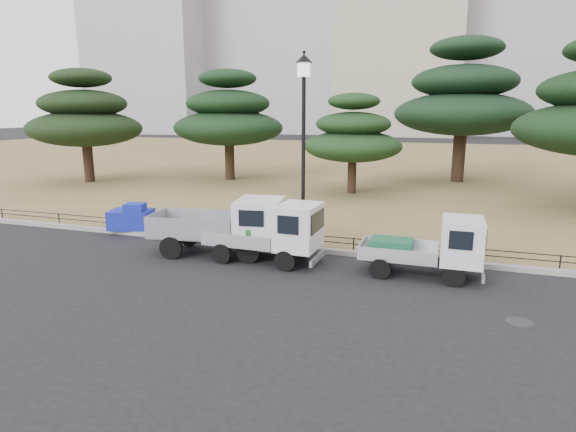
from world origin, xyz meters
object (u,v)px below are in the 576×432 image
(truck_kei_front, at_px, (272,233))
(truck_kei_rear, at_px, (430,247))
(truck_large, at_px, (226,224))
(street_lamp, at_px, (304,119))
(tarp_pile, at_px, (132,218))

(truck_kei_front, bearing_deg, truck_kei_rear, 3.42)
(truck_large, xyz_separation_m, truck_kei_front, (1.69, -0.27, -0.10))
(street_lamp, xyz_separation_m, tarp_pile, (-6.88, 0.04, -3.77))
(truck_kei_front, relative_size, tarp_pile, 2.02)
(truck_large, relative_size, truck_kei_rear, 1.35)
(truck_kei_front, relative_size, truck_kei_rear, 1.08)
(tarp_pile, bearing_deg, truck_kei_front, -15.45)
(truck_large, height_order, tarp_pile, truck_large)
(street_lamp, bearing_deg, truck_kei_front, -105.29)
(truck_kei_front, height_order, truck_kei_rear, truck_kei_front)
(street_lamp, height_order, tarp_pile, street_lamp)
(tarp_pile, bearing_deg, truck_large, -17.65)
(truck_kei_rear, xyz_separation_m, tarp_pile, (-11.08, 1.63, -0.30))
(street_lamp, bearing_deg, truck_large, -146.01)
(truck_large, relative_size, street_lamp, 0.72)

